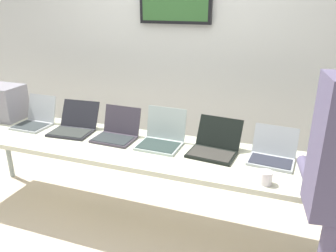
{
  "coord_description": "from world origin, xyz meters",
  "views": [
    {
      "loc": [
        1.1,
        -2.23,
        1.85
      ],
      "look_at": [
        0.25,
        0.13,
        0.89
      ],
      "focal_mm": 35.7,
      "sensor_mm": 36.0,
      "label": 1
    }
  ],
  "objects": [
    {
      "name": "workbench",
      "position": [
        0.0,
        0.0,
        0.68
      ],
      "size": [
        3.45,
        0.7,
        0.73
      ],
      "color": "beige",
      "rests_on": "ground"
    },
    {
      "name": "laptop_station_5",
      "position": [
        1.07,
        0.11,
        0.78
      ],
      "size": [
        0.34,
        0.32,
        0.23
      ],
      "color": "#A8AEB2",
      "rests_on": "workbench"
    },
    {
      "name": "laptop_station_6",
      "position": [
        1.47,
        0.11,
        0.79
      ],
      "size": [
        0.33,
        0.38,
        0.26
      ],
      "color": "black",
      "rests_on": "workbench"
    },
    {
      "name": "ground",
      "position": [
        0.0,
        0.0,
        -0.02
      ],
      "size": [
        8.0,
        8.0,
        0.04
      ],
      "primitive_type": "cube",
      "color": "beige"
    },
    {
      "name": "laptop_station_4",
      "position": [
        0.64,
        0.1,
        0.78
      ],
      "size": [
        0.38,
        0.4,
        0.24
      ],
      "color": "black",
      "rests_on": "workbench"
    },
    {
      "name": "back_wall",
      "position": [
        -0.0,
        1.13,
        1.26
      ],
      "size": [
        8.0,
        0.11,
        2.5
      ],
      "color": "silver",
      "rests_on": "ground"
    },
    {
      "name": "equipment_box",
      "position": [
        -1.49,
        0.17,
        0.89
      ],
      "size": [
        0.38,
        0.3,
        0.33
      ],
      "color": "gray",
      "rests_on": "workbench"
    },
    {
      "name": "laptop_station_0",
      "position": [
        -1.07,
        0.11,
        0.79
      ],
      "size": [
        0.31,
        0.34,
        0.26
      ],
      "color": "#AAAFB3",
      "rests_on": "workbench"
    },
    {
      "name": "coffee_mug",
      "position": [
        1.05,
        -0.25,
        0.77
      ],
      "size": [
        0.09,
        0.09,
        0.09
      ],
      "color": "white",
      "rests_on": "workbench"
    },
    {
      "name": "laptop_station_3",
      "position": [
        0.2,
        0.1,
        0.79
      ],
      "size": [
        0.35,
        0.34,
        0.28
      ],
      "color": "#A8B7B3",
      "rests_on": "workbench"
    },
    {
      "name": "laptop_station_2",
      "position": [
        -0.2,
        0.1,
        0.79
      ],
      "size": [
        0.35,
        0.33,
        0.25
      ],
      "color": "#3A343E",
      "rests_on": "workbench"
    },
    {
      "name": "laptop_station_1",
      "position": [
        -0.64,
        0.11,
        0.78
      ],
      "size": [
        0.38,
        0.39,
        0.24
      ],
      "color": "black",
      "rests_on": "workbench"
    }
  ]
}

